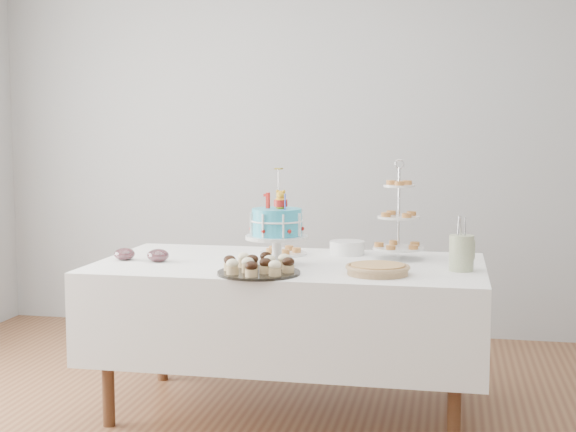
% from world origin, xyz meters
% --- Properties ---
extents(walls, '(5.04, 4.04, 2.70)m').
position_xyz_m(walls, '(0.00, 0.00, 1.35)').
color(walls, '#9C9FA1').
rests_on(walls, floor).
extents(table, '(1.92, 1.02, 0.77)m').
position_xyz_m(table, '(0.00, 0.30, 0.54)').
color(table, white).
rests_on(table, floor).
extents(birthday_cake, '(0.31, 0.31, 0.47)m').
position_xyz_m(birthday_cake, '(-0.05, 0.22, 0.90)').
color(birthday_cake, white).
rests_on(birthday_cake, table).
extents(cupcake_tray, '(0.38, 0.38, 0.09)m').
position_xyz_m(cupcake_tray, '(-0.07, -0.05, 0.81)').
color(cupcake_tray, black).
rests_on(cupcake_tray, table).
extents(pie, '(0.30, 0.30, 0.05)m').
position_xyz_m(pie, '(0.46, 0.05, 0.80)').
color(pie, '#A37C58').
rests_on(pie, table).
extents(tiered_stand, '(0.26, 0.26, 0.51)m').
position_xyz_m(tiered_stand, '(0.53, 0.52, 0.98)').
color(tiered_stand, silver).
rests_on(tiered_stand, table).
extents(plate_stack, '(0.19, 0.19, 0.07)m').
position_xyz_m(plate_stack, '(0.25, 0.62, 0.81)').
color(plate_stack, white).
rests_on(plate_stack, table).
extents(pastry_plate, '(0.25, 0.25, 0.04)m').
position_xyz_m(pastry_plate, '(-0.09, 0.55, 0.79)').
color(pastry_plate, white).
rests_on(pastry_plate, table).
extents(jam_bowl_a, '(0.11, 0.11, 0.07)m').
position_xyz_m(jam_bowl_a, '(-0.65, 0.19, 0.80)').
color(jam_bowl_a, silver).
rests_on(jam_bowl_a, table).
extents(jam_bowl_b, '(0.11, 0.11, 0.06)m').
position_xyz_m(jam_bowl_b, '(-0.84, 0.21, 0.80)').
color(jam_bowl_b, silver).
rests_on(jam_bowl_b, table).
extents(utensil_pitcher, '(0.12, 0.12, 0.26)m').
position_xyz_m(utensil_pitcher, '(0.84, 0.23, 0.86)').
color(utensil_pitcher, beige).
rests_on(utensil_pitcher, table).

